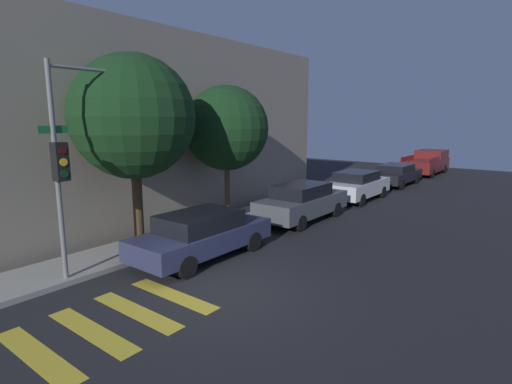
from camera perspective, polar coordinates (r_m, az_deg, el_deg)
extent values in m
plane|color=black|center=(9.75, -4.71, -14.06)|extent=(60.00, 60.00, 0.00)
cube|color=gray|center=(12.72, -18.77, -8.33)|extent=(26.00, 1.89, 0.14)
cube|color=gray|center=(15.93, -28.29, 7.76)|extent=(26.00, 6.00, 7.28)
cube|color=gold|center=(8.36, -28.77, -19.77)|extent=(0.45, 2.60, 0.00)
cube|color=gold|center=(8.73, -22.40, -17.90)|extent=(0.45, 2.60, 0.00)
cube|color=gold|center=(9.20, -16.74, -16.03)|extent=(0.45, 2.60, 0.00)
cube|color=gold|center=(9.75, -11.76, -14.23)|extent=(0.45, 2.60, 0.00)
cylinder|color=slate|center=(10.60, -26.52, 2.02)|extent=(0.12, 0.12, 5.38)
cube|color=black|center=(10.37, -26.18, 3.90)|extent=(0.30, 0.30, 0.90)
cylinder|color=#4C0C0C|center=(10.20, -25.90, 5.36)|extent=(0.18, 0.02, 0.18)
cylinder|color=yellow|center=(10.22, -25.78, 3.86)|extent=(0.18, 0.02, 0.18)
cylinder|color=#0C3819|center=(10.25, -25.66, 2.36)|extent=(0.18, 0.02, 0.18)
cube|color=#19662D|center=(10.51, -27.01, 7.96)|extent=(0.70, 0.02, 0.18)
cylinder|color=slate|center=(11.00, -23.18, 15.83)|extent=(1.83, 0.08, 0.08)
sphere|color=#F9E5B2|center=(11.47, -19.02, 15.33)|extent=(0.36, 0.36, 0.36)
cube|color=#2D3351|center=(11.87, -7.64, -6.54)|extent=(4.43, 1.74, 0.58)
cube|color=black|center=(11.65, -8.09, -4.12)|extent=(2.30, 1.53, 0.50)
cylinder|color=black|center=(13.42, -5.77, -5.81)|extent=(0.60, 0.22, 0.60)
cylinder|color=black|center=(12.43, -0.50, -7.07)|extent=(0.60, 0.22, 0.60)
cylinder|color=black|center=(11.68, -15.20, -8.61)|extent=(0.60, 0.22, 0.60)
cylinder|color=black|center=(10.53, -9.96, -10.50)|extent=(0.60, 0.22, 0.60)
cube|color=#4C5156|center=(16.14, 6.64, -1.78)|extent=(4.56, 1.74, 0.70)
cube|color=black|center=(15.93, 6.47, 0.25)|extent=(2.37, 1.53, 0.50)
cylinder|color=black|center=(17.79, 6.85, -1.80)|extent=(0.60, 0.22, 0.60)
cylinder|color=black|center=(17.06, 11.33, -2.45)|extent=(0.60, 0.22, 0.60)
cylinder|color=black|center=(15.49, 1.42, -3.55)|extent=(0.60, 0.22, 0.60)
cylinder|color=black|center=(14.65, 6.34, -4.43)|extent=(0.60, 0.22, 0.60)
cube|color=silver|center=(20.76, 14.23, 0.67)|extent=(4.33, 1.81, 0.69)
cube|color=black|center=(20.58, 14.18, 2.22)|extent=(2.25, 1.59, 0.46)
cylinder|color=black|center=(22.36, 13.67, 0.47)|extent=(0.60, 0.22, 0.60)
cylinder|color=black|center=(21.75, 17.59, 0.01)|extent=(0.60, 0.22, 0.60)
cylinder|color=black|center=(19.97, 10.49, -0.57)|extent=(0.60, 0.22, 0.60)
cylinder|color=black|center=(19.29, 14.79, -1.12)|extent=(0.60, 0.22, 0.60)
cube|color=black|center=(26.14, 19.37, 2.20)|extent=(4.68, 1.81, 0.57)
cube|color=black|center=(25.97, 19.35, 3.27)|extent=(2.43, 1.59, 0.43)
cylinder|color=black|center=(27.80, 18.71, 2.11)|extent=(0.60, 0.22, 0.60)
cylinder|color=black|center=(27.32, 21.93, 1.77)|extent=(0.60, 0.22, 0.60)
cylinder|color=black|center=(25.10, 16.51, 1.39)|extent=(0.60, 0.22, 0.60)
cylinder|color=black|center=(24.57, 20.04, 1.00)|extent=(0.60, 0.22, 0.60)
cube|color=maroon|center=(32.17, 23.02, 3.61)|extent=(5.54, 2.08, 0.81)
cube|color=maroon|center=(33.58, 23.79, 5.00)|extent=(2.49, 1.92, 0.59)
cube|color=maroon|center=(31.04, 20.79, 4.55)|extent=(2.77, 0.08, 0.28)
cube|color=maroon|center=(30.55, 24.07, 4.24)|extent=(2.77, 0.08, 0.28)
cylinder|color=black|center=(34.11, 22.19, 3.32)|extent=(0.60, 0.22, 0.60)
cylinder|color=black|center=(33.65, 25.30, 3.01)|extent=(0.60, 0.22, 0.60)
cylinder|color=black|center=(30.83, 20.43, 2.76)|extent=(0.60, 0.22, 0.60)
cylinder|color=black|center=(30.32, 23.85, 2.41)|extent=(0.60, 0.22, 0.60)
cylinder|color=#42301E|center=(12.71, -16.51, -2.18)|extent=(0.31, 0.31, 2.72)
sphere|color=#143316|center=(12.43, -17.17, 10.22)|extent=(3.65, 3.65, 3.65)
cylinder|color=brown|center=(15.40, -4.12, -0.04)|extent=(0.20, 0.20, 2.51)
sphere|color=#143316|center=(15.15, -4.24, 9.08)|extent=(3.17, 3.17, 3.17)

